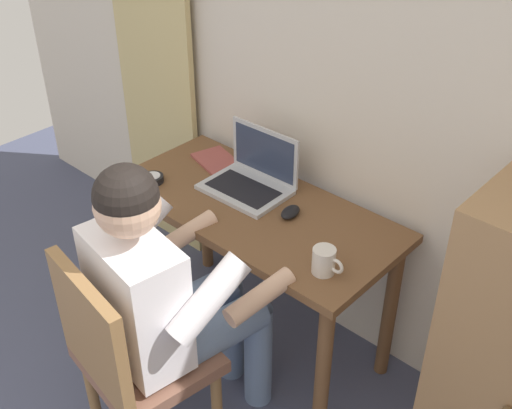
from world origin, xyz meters
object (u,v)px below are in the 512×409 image
object	(u,v)px
desk_clock	(153,179)
notebook_pad	(216,160)
person_seated	(170,292)
chair	(129,356)
computer_mouse	(290,212)
coffee_mug	(324,261)
laptop	(252,177)
desk	(254,229)

from	to	relation	value
desk_clock	notebook_pad	xyz separation A→B (m)	(0.08, 0.30, -0.01)
person_seated	desk_clock	xyz separation A→B (m)	(-0.54, 0.38, 0.05)
chair	person_seated	xyz separation A→B (m)	(0.02, 0.18, 0.18)
computer_mouse	notebook_pad	world-z (taller)	computer_mouse
desk_clock	computer_mouse	bearing A→B (deg)	18.54
coffee_mug	person_seated	bearing A→B (deg)	-130.89
computer_mouse	notebook_pad	bearing A→B (deg)	158.55
computer_mouse	notebook_pad	size ratio (longest dim) A/B	0.48
laptop	computer_mouse	world-z (taller)	laptop
computer_mouse	coffee_mug	xyz separation A→B (m)	(0.30, -0.18, 0.03)
person_seated	desk_clock	distance (m)	0.66
person_seated	coffee_mug	world-z (taller)	person_seated
desk	coffee_mug	bearing A→B (deg)	-17.32
laptop	notebook_pad	bearing A→B (deg)	168.77
desk	laptop	size ratio (longest dim) A/B	3.41
laptop	computer_mouse	xyz separation A→B (m)	(0.25, -0.05, -0.04)
desk	desk_clock	xyz separation A→B (m)	(-0.43, -0.15, 0.13)
desk	person_seated	world-z (taller)	person_seated
computer_mouse	chair	bearing A→B (deg)	-105.03
person_seated	coffee_mug	xyz separation A→B (m)	(0.34, 0.39, 0.08)
desk	computer_mouse	distance (m)	0.20
desk_clock	coffee_mug	world-z (taller)	coffee_mug
desk_clock	notebook_pad	bearing A→B (deg)	75.69
desk	computer_mouse	xyz separation A→B (m)	(0.15, 0.04, 0.13)
chair	computer_mouse	world-z (taller)	chair
notebook_pad	coffee_mug	bearing A→B (deg)	-3.44
desk	chair	world-z (taller)	chair
computer_mouse	person_seated	bearing A→B (deg)	-104.18
person_seated	notebook_pad	distance (m)	0.82
person_seated	computer_mouse	bearing A→B (deg)	85.98
laptop	computer_mouse	size ratio (longest dim) A/B	3.46
coffee_mug	desk	bearing A→B (deg)	162.68
coffee_mug	notebook_pad	bearing A→B (deg)	160.61
desk	chair	bearing A→B (deg)	-83.37
desk	chair	xyz separation A→B (m)	(0.08, -0.71, -0.10)
laptop	desk	bearing A→B (deg)	-42.84
chair	coffee_mug	distance (m)	0.73
desk_clock	notebook_pad	distance (m)	0.31
chair	computer_mouse	size ratio (longest dim) A/B	8.85
desk	notebook_pad	size ratio (longest dim) A/B	5.62
desk	person_seated	xyz separation A→B (m)	(0.11, -0.53, 0.08)
laptop	chair	bearing A→B (deg)	-77.21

